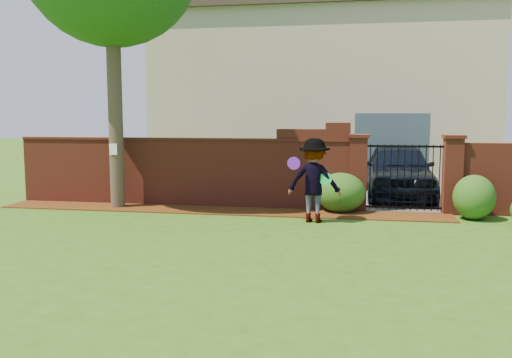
% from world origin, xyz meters
% --- Properties ---
extents(ground, '(80.00, 80.00, 0.01)m').
position_xyz_m(ground, '(0.00, 0.00, -0.01)').
color(ground, '#2C5916').
rests_on(ground, ground).
extents(mulch_bed, '(11.10, 1.08, 0.03)m').
position_xyz_m(mulch_bed, '(-0.95, 3.34, 0.01)').
color(mulch_bed, '#3D200B').
rests_on(mulch_bed, ground).
extents(brick_wall, '(8.70, 0.31, 2.16)m').
position_xyz_m(brick_wall, '(-2.01, 4.00, 0.93)').
color(brick_wall, maroon).
rests_on(brick_wall, ground).
extents(pillar_left, '(0.50, 0.50, 1.88)m').
position_xyz_m(pillar_left, '(2.40, 4.00, 0.96)').
color(pillar_left, maroon).
rests_on(pillar_left, ground).
extents(pillar_right, '(0.50, 0.50, 1.88)m').
position_xyz_m(pillar_right, '(4.60, 4.00, 0.96)').
color(pillar_right, maroon).
rests_on(pillar_right, ground).
extents(iron_gate, '(1.78, 0.03, 1.60)m').
position_xyz_m(iron_gate, '(3.50, 4.00, 0.85)').
color(iron_gate, black).
rests_on(iron_gate, ground).
extents(driveway, '(3.20, 8.00, 0.01)m').
position_xyz_m(driveway, '(3.50, 8.00, 0.01)').
color(driveway, slate).
rests_on(driveway, ground).
extents(house, '(12.40, 6.40, 6.30)m').
position_xyz_m(house, '(1.00, 12.00, 3.16)').
color(house, beige).
rests_on(house, ground).
extents(car, '(1.87, 4.57, 1.55)m').
position_xyz_m(car, '(3.56, 6.25, 0.78)').
color(car, black).
rests_on(car, ground).
extents(paper_notice, '(0.20, 0.01, 0.28)m').
position_xyz_m(paper_notice, '(-3.60, 3.21, 1.50)').
color(paper_notice, white).
rests_on(paper_notice, tree).
extents(shrub_left, '(1.18, 1.18, 0.97)m').
position_xyz_m(shrub_left, '(2.00, 3.71, 0.48)').
color(shrub_left, '#194F17').
rests_on(shrub_left, ground).
extents(shrub_middle, '(0.92, 0.92, 1.02)m').
position_xyz_m(shrub_middle, '(4.97, 3.34, 0.51)').
color(shrub_middle, '#194F17').
rests_on(shrub_middle, ground).
extents(man, '(1.28, 0.85, 1.84)m').
position_xyz_m(man, '(1.44, 2.39, 0.92)').
color(man, gray).
rests_on(man, ground).
extents(frisbee_purple, '(0.29, 0.17, 0.28)m').
position_xyz_m(frisbee_purple, '(1.03, 2.10, 1.32)').
color(frisbee_purple, '#7922D4').
rests_on(frisbee_purple, man).
extents(frisbee_green, '(0.29, 0.13, 0.28)m').
position_xyz_m(frisbee_green, '(1.70, 2.26, 0.98)').
color(frisbee_green, green).
rests_on(frisbee_green, man).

